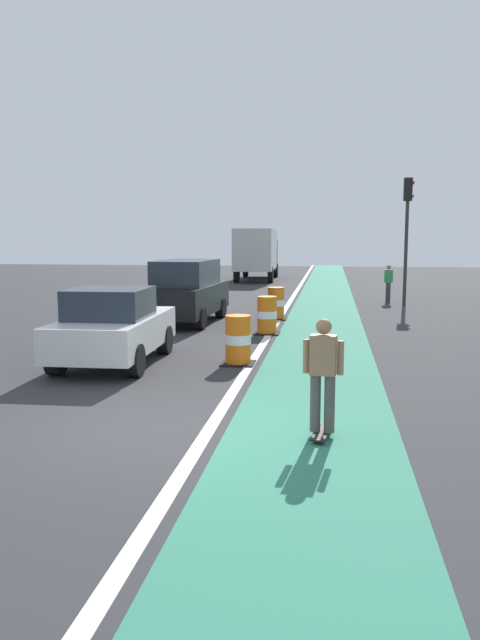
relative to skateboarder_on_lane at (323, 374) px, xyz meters
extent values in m
plane|color=#2D2D30|center=(-2.54, -0.13, -0.91)|extent=(100.00, 100.00, 0.00)
cube|color=#2D755B|center=(-0.14, 11.87, -0.91)|extent=(2.50, 80.00, 0.01)
cube|color=silver|center=(-1.64, 11.87, -0.91)|extent=(0.20, 80.00, 0.01)
cube|color=black|center=(0.00, 0.00, -0.84)|extent=(0.32, 0.82, 0.02)
cylinder|color=silver|center=(0.04, -0.27, -0.86)|extent=(0.05, 0.11, 0.11)
cylinder|color=silver|center=(-0.11, -0.25, -0.86)|extent=(0.05, 0.11, 0.11)
cylinder|color=silver|center=(0.11, 0.25, -0.86)|extent=(0.05, 0.11, 0.11)
cylinder|color=silver|center=(-0.04, 0.27, -0.86)|extent=(0.05, 0.11, 0.11)
cylinder|color=#514C47|center=(0.10, -0.01, -0.42)|extent=(0.15, 0.15, 0.82)
cylinder|color=#514C47|center=(-0.10, 0.01, -0.42)|extent=(0.15, 0.15, 0.82)
cube|color=#9E7051|center=(0.00, 0.00, 0.27)|extent=(0.39, 0.26, 0.56)
cylinder|color=#9E7051|center=(0.24, -0.03, 0.24)|extent=(0.09, 0.09, 0.48)
cylinder|color=#9E7051|center=(-0.24, 0.03, 0.24)|extent=(0.09, 0.09, 0.48)
sphere|color=#9E7051|center=(0.00, 0.00, 0.67)|extent=(0.22, 0.22, 0.22)
cube|color=silver|center=(-4.64, 4.49, -0.21)|extent=(1.96, 4.15, 0.72)
cube|color=#232D38|center=(-4.63, 4.24, 0.47)|extent=(1.67, 1.77, 0.64)
cylinder|color=black|center=(-5.49, 5.74, -0.57)|extent=(0.30, 0.69, 0.68)
cylinder|color=black|center=(-3.85, 5.79, -0.57)|extent=(0.30, 0.69, 0.68)
cylinder|color=black|center=(-5.42, 3.20, -0.57)|extent=(0.30, 0.69, 0.68)
cylinder|color=black|center=(-3.78, 3.25, -0.57)|extent=(0.30, 0.69, 0.68)
cube|color=black|center=(-4.56, 11.15, -0.12)|extent=(2.05, 4.68, 0.90)
cube|color=#232D38|center=(-4.56, 11.15, 0.73)|extent=(1.75, 2.92, 0.80)
cylinder|color=black|center=(-5.31, 12.61, -0.57)|extent=(0.31, 0.69, 0.68)
cylinder|color=black|center=(-3.67, 12.54, -0.57)|extent=(0.31, 0.69, 0.68)
cylinder|color=black|center=(-5.44, 9.76, -0.57)|extent=(0.31, 0.69, 0.68)
cylinder|color=black|center=(-3.80, 9.69, -0.57)|extent=(0.31, 0.69, 0.68)
cylinder|color=orange|center=(-1.92, 4.81, -0.66)|extent=(0.56, 0.56, 0.42)
cylinder|color=white|center=(-1.92, 4.81, -0.35)|extent=(0.57, 0.57, 0.21)
cylinder|color=orange|center=(-1.92, 4.81, -0.03)|extent=(0.56, 0.56, 0.42)
cube|color=black|center=(-1.92, 4.81, -0.89)|extent=(0.73, 0.73, 0.04)
cylinder|color=orange|center=(-1.72, 9.20, -0.66)|extent=(0.56, 0.56, 0.42)
cylinder|color=white|center=(-1.72, 9.20, -0.35)|extent=(0.57, 0.57, 0.21)
cylinder|color=orange|center=(-1.72, 9.20, -0.03)|extent=(0.56, 0.56, 0.42)
cube|color=black|center=(-1.72, 9.20, -0.89)|extent=(0.73, 0.73, 0.04)
cylinder|color=orange|center=(-1.75, 12.42, -0.66)|extent=(0.56, 0.56, 0.42)
cylinder|color=white|center=(-1.75, 12.42, -0.35)|extent=(0.57, 0.57, 0.21)
cylinder|color=orange|center=(-1.75, 12.42, -0.03)|extent=(0.56, 0.56, 0.42)
cube|color=black|center=(-1.75, 12.42, -0.89)|extent=(0.73, 0.73, 0.04)
cube|color=beige|center=(-4.59, 30.27, 1.07)|extent=(2.46, 5.66, 2.50)
cube|color=#19478C|center=(-4.70, 34.12, 0.62)|extent=(2.25, 1.96, 2.10)
cylinder|color=black|center=(-5.72, 33.89, -0.43)|extent=(0.33, 0.97, 0.96)
cylinder|color=black|center=(-3.66, 33.95, -0.43)|extent=(0.33, 0.97, 0.96)
cylinder|color=black|center=(-5.58, 28.84, -0.43)|extent=(0.33, 0.97, 0.96)
cylinder|color=black|center=(-3.52, 28.90, -0.43)|extent=(0.33, 0.97, 0.96)
cylinder|color=#2D2D2D|center=(3.06, 17.44, 1.19)|extent=(0.14, 0.14, 4.20)
cube|color=black|center=(3.06, 17.44, 3.74)|extent=(0.32, 0.32, 0.90)
sphere|color=red|center=(3.23, 17.44, 4.00)|extent=(0.16, 0.16, 0.16)
sphere|color=green|center=(3.23, 17.44, 3.48)|extent=(0.16, 0.16, 0.16)
cylinder|color=#33333D|center=(2.49, 18.32, -0.48)|extent=(0.20, 0.20, 0.86)
cube|color=#338C4C|center=(2.49, 18.32, 0.22)|extent=(0.34, 0.20, 0.54)
sphere|color=#9E7051|center=(2.49, 18.32, 0.60)|extent=(0.20, 0.20, 0.20)
camera|label=1|loc=(0.08, -8.61, 1.91)|focal=35.09mm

